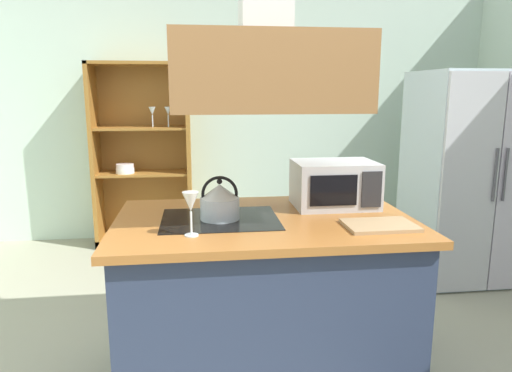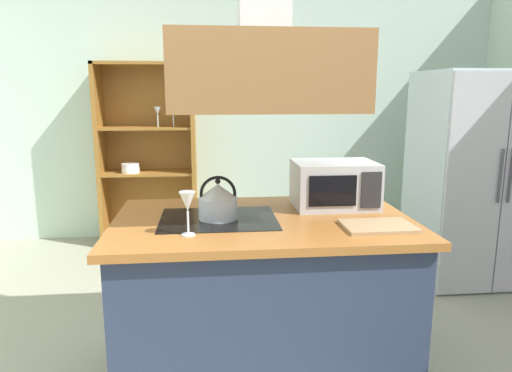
# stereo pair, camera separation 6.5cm
# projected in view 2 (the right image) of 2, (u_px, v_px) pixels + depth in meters

# --- Properties ---
(wall_back) EXTENTS (6.00, 0.12, 2.70)m
(wall_back) POSITION_uv_depth(u_px,v_px,m) (219.00, 111.00, 4.96)
(wall_back) COLOR silver
(wall_back) RESTS_ON ground
(kitchen_island) EXTENTS (1.55, 0.99, 0.90)m
(kitchen_island) POSITION_uv_depth(u_px,v_px,m) (263.00, 297.00, 2.52)
(kitchen_island) COLOR #29344D
(kitchen_island) RESTS_ON ground
(range_hood) EXTENTS (0.90, 0.70, 1.25)m
(range_hood) POSITION_uv_depth(u_px,v_px,m) (263.00, 50.00, 2.26)
(range_hood) COLOR brown
(refrigerator) EXTENTS (0.90, 0.78, 1.71)m
(refrigerator) POSITION_uv_depth(u_px,v_px,m) (475.00, 178.00, 3.80)
(refrigerator) COLOR #AEC2C8
(refrigerator) RESTS_ON ground
(dish_cabinet) EXTENTS (0.97, 0.40, 1.83)m
(dish_cabinet) POSITION_uv_depth(u_px,v_px,m) (149.00, 164.00, 4.79)
(dish_cabinet) COLOR #976327
(dish_cabinet) RESTS_ON ground
(kettle) EXTENTS (0.20, 0.20, 0.23)m
(kettle) POSITION_uv_depth(u_px,v_px,m) (218.00, 201.00, 2.39)
(kettle) COLOR #AFBDC6
(kettle) RESTS_ON kitchen_island
(cutting_board) EXTENTS (0.34, 0.24, 0.02)m
(cutting_board) POSITION_uv_depth(u_px,v_px,m) (378.00, 226.00, 2.25)
(cutting_board) COLOR tan
(cutting_board) RESTS_ON kitchen_island
(microwave) EXTENTS (0.46, 0.35, 0.26)m
(microwave) POSITION_uv_depth(u_px,v_px,m) (334.00, 184.00, 2.65)
(microwave) COLOR #B7BABF
(microwave) RESTS_ON kitchen_island
(wine_glass_on_counter) EXTENTS (0.08, 0.08, 0.21)m
(wine_glass_on_counter) POSITION_uv_depth(u_px,v_px,m) (187.00, 203.00, 2.11)
(wine_glass_on_counter) COLOR silver
(wine_glass_on_counter) RESTS_ON kitchen_island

